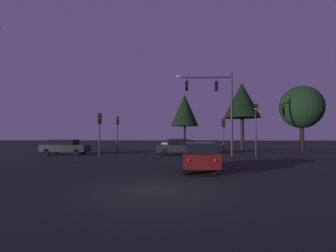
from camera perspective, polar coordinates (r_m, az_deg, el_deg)
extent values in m
plane|color=black|center=(33.80, 0.83, -5.32)|extent=(168.00, 168.00, 0.00)
cylinder|color=#232326|center=(25.72, 13.38, 2.48)|extent=(0.20, 0.20, 7.84)
cylinder|color=#232326|center=(25.94, 8.16, 10.17)|extent=(4.66, 0.28, 0.14)
ellipsoid|color=#F4EACC|center=(25.90, 2.25, 10.51)|extent=(0.56, 0.28, 0.16)
cylinder|color=#232326|center=(25.99, 10.24, 9.72)|extent=(0.05, 0.05, 0.39)
cube|color=black|center=(25.87, 10.25, 8.32)|extent=(0.31, 0.25, 0.90)
sphere|color=red|center=(26.05, 10.21, 8.87)|extent=(0.18, 0.18, 0.18)
sphere|color=#56380C|center=(26.00, 10.21, 8.26)|extent=(0.18, 0.18, 0.18)
sphere|color=#0C4219|center=(25.95, 10.21, 7.65)|extent=(0.18, 0.18, 0.18)
cylinder|color=#232326|center=(25.83, 3.98, 9.84)|extent=(0.05, 0.05, 0.33)
cube|color=black|center=(25.71, 3.98, 8.50)|extent=(0.31, 0.25, 0.90)
sphere|color=red|center=(25.90, 3.98, 9.06)|extent=(0.18, 0.18, 0.18)
sphere|color=#56380C|center=(25.85, 3.98, 8.45)|extent=(0.18, 0.18, 0.18)
sphere|color=#0C4219|center=(25.80, 3.98, 7.84)|extent=(0.18, 0.18, 0.18)
cylinder|color=#232326|center=(30.22, -10.74, -2.67)|extent=(0.12, 0.12, 3.15)
cube|color=black|center=(30.26, -10.71, 1.16)|extent=(0.33, 0.28, 0.90)
sphere|color=red|center=(30.15, -10.80, 1.71)|extent=(0.18, 0.18, 0.18)
sphere|color=#56380C|center=(30.13, -10.80, 1.18)|extent=(0.18, 0.18, 0.18)
sphere|color=#0C4219|center=(30.12, -10.81, 0.65)|extent=(0.18, 0.18, 0.18)
cylinder|color=#232326|center=(24.86, 18.15, -1.99)|extent=(0.12, 0.12, 3.79)
cube|color=black|center=(24.97, 18.09, 3.40)|extent=(0.30, 0.24, 0.90)
sphere|color=#4C0A0A|center=(24.87, 18.17, 4.08)|extent=(0.18, 0.18, 0.18)
sphere|color=#F9A319|center=(24.84, 18.18, 3.43)|extent=(0.18, 0.18, 0.18)
sphere|color=#0C4219|center=(24.82, 18.19, 2.79)|extent=(0.18, 0.18, 0.18)
cylinder|color=#232326|center=(23.59, -14.35, -3.09)|extent=(0.12, 0.12, 2.92)
cube|color=black|center=(23.63, -14.31, 1.54)|extent=(0.37, 0.33, 0.90)
sphere|color=red|center=(23.51, -14.27, 2.25)|extent=(0.18, 0.18, 0.18)
sphere|color=#56380C|center=(23.49, -14.27, 1.57)|extent=(0.18, 0.18, 0.18)
sphere|color=#0C4219|center=(23.48, -14.28, 0.88)|extent=(0.18, 0.18, 0.18)
cylinder|color=#232326|center=(30.44, 11.71, -2.92)|extent=(0.12, 0.12, 2.88)
cube|color=black|center=(30.47, 11.68, 0.64)|extent=(0.36, 0.33, 0.90)
sphere|color=red|center=(30.36, 11.80, 1.18)|extent=(0.18, 0.18, 0.18)
sphere|color=#56380C|center=(30.35, 11.81, 0.65)|extent=(0.18, 0.18, 0.18)
sphere|color=#0C4219|center=(30.34, 11.81, 0.12)|extent=(0.18, 0.18, 0.18)
cube|color=#4C0F0F|center=(14.73, 6.69, -6.85)|extent=(1.87, 4.49, 0.68)
cube|color=black|center=(14.54, 6.72, -4.55)|extent=(1.57, 2.44, 0.52)
cylinder|color=black|center=(16.19, 3.61, -7.64)|extent=(0.22, 0.64, 0.64)
cylinder|color=black|center=(16.27, 9.16, -7.59)|extent=(0.22, 0.64, 0.64)
cylinder|color=black|center=(13.28, 3.67, -8.86)|extent=(0.22, 0.64, 0.64)
cylinder|color=black|center=(13.38, 10.45, -8.78)|extent=(0.22, 0.64, 0.64)
sphere|color=red|center=(12.47, 4.44, -7.26)|extent=(0.14, 0.14, 0.14)
sphere|color=red|center=(12.56, 10.12, -7.20)|extent=(0.14, 0.14, 0.14)
cube|color=black|center=(28.85, -20.94, -4.41)|extent=(4.68, 2.11, 0.68)
cube|color=black|center=(28.90, -21.19, -3.22)|extent=(2.57, 1.72, 0.52)
cylinder|color=black|center=(28.96, -17.55, -5.12)|extent=(0.65, 0.24, 0.64)
cylinder|color=black|center=(27.49, -18.88, -5.27)|extent=(0.65, 0.24, 0.64)
cylinder|color=black|center=(30.28, -22.82, -4.92)|extent=(0.65, 0.24, 0.64)
cylinder|color=black|center=(28.88, -24.35, -5.04)|extent=(0.65, 0.24, 0.64)
sphere|color=red|center=(30.49, -24.27, -4.05)|extent=(0.14, 0.14, 0.14)
sphere|color=red|center=(29.40, -25.50, -4.11)|extent=(0.14, 0.14, 0.14)
cube|color=#232328|center=(27.01, 2.24, -4.72)|extent=(4.63, 2.33, 0.68)
cube|color=black|center=(27.00, 2.55, -3.44)|extent=(2.56, 1.86, 0.52)
cylinder|color=black|center=(26.06, -0.81, -5.56)|extent=(0.66, 0.26, 0.64)
cylinder|color=black|center=(27.76, -0.99, -5.35)|extent=(0.66, 0.26, 0.64)
cylinder|color=black|center=(26.38, 5.63, -5.51)|extent=(0.66, 0.26, 0.64)
cylinder|color=black|center=(28.05, 5.07, -5.31)|extent=(0.66, 0.26, 0.64)
sphere|color=red|center=(26.67, 7.20, -4.52)|extent=(0.14, 0.14, 0.14)
sphere|color=red|center=(27.98, 6.68, -4.41)|extent=(0.14, 0.14, 0.14)
cube|color=gray|center=(37.22, 1.90, -4.01)|extent=(4.16, 4.45, 0.68)
cube|color=black|center=(37.32, 2.05, -3.08)|extent=(2.71, 2.79, 0.52)
cylinder|color=black|center=(35.63, 1.51, -4.64)|extent=(0.56, 0.62, 0.64)
cylinder|color=black|center=(36.74, -0.51, -4.57)|extent=(0.56, 0.62, 0.64)
cylinder|color=black|center=(37.79, 4.25, -4.49)|extent=(0.56, 0.62, 0.64)
cylinder|color=black|center=(38.85, 2.27, -4.43)|extent=(0.56, 0.62, 0.64)
sphere|color=red|center=(38.47, 4.69, -3.80)|extent=(0.14, 0.14, 0.14)
sphere|color=red|center=(39.28, 3.15, -3.77)|extent=(0.14, 0.14, 0.14)
cylinder|color=black|center=(36.91, 26.56, -2.01)|extent=(0.48, 0.48, 3.63)
sphere|color=black|center=(37.08, 26.47, 3.63)|extent=(5.23, 5.23, 5.23)
cylinder|color=black|center=(49.01, 3.56, -2.16)|extent=(0.40, 0.40, 3.71)
cone|color=black|center=(49.24, 3.55, 3.37)|extent=(5.06, 5.06, 5.79)
cylinder|color=black|center=(38.00, 15.49, -1.61)|extent=(0.45, 0.45, 4.36)
cone|color=black|center=(38.31, 15.42, 5.29)|extent=(5.00, 5.00, 4.84)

